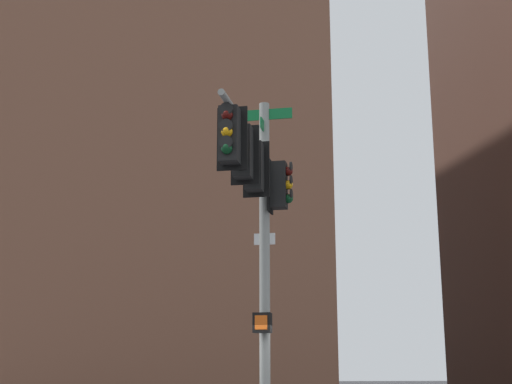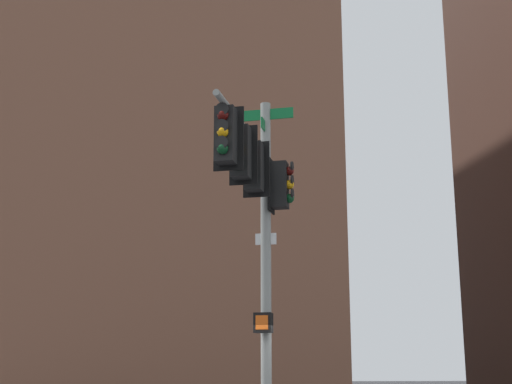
# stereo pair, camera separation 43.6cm
# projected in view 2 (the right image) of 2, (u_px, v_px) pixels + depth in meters

# --- Properties ---
(signal_pole_assembly) EXTENTS (3.91, 2.12, 7.32)m
(signal_pole_assembly) POSITION_uv_depth(u_px,v_px,m) (257.00, 199.00, 14.81)
(signal_pole_assembly) COLOR gray
(signal_pole_assembly) RESTS_ON ground_plane
(building_brick_midblock) EXTENTS (19.81, 14.94, 33.59)m
(building_brick_midblock) POSITION_uv_depth(u_px,v_px,m) (199.00, 204.00, 69.73)
(building_brick_midblock) COLOR brown
(building_brick_midblock) RESTS_ON ground_plane
(building_glass_tower) EXTENTS (30.69, 29.56, 70.36)m
(building_glass_tower) POSITION_uv_depth(u_px,v_px,m) (40.00, 10.00, 71.32)
(building_glass_tower) COLOR #7A99B2
(building_glass_tower) RESTS_ON ground_plane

